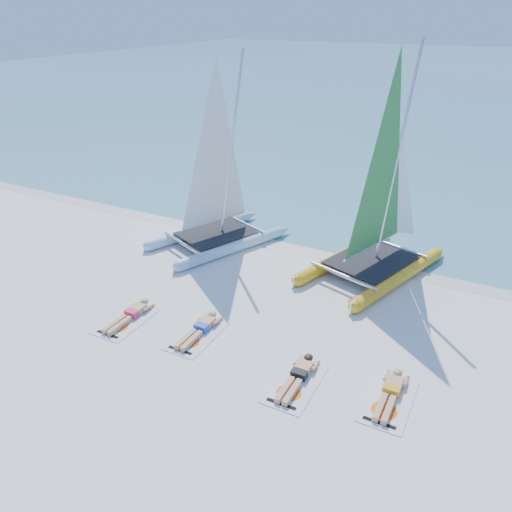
{
  "coord_description": "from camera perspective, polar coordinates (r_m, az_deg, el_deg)",
  "views": [
    {
      "loc": [
        6.17,
        -9.82,
        7.77
      ],
      "look_at": [
        0.45,
        1.2,
        1.58
      ],
      "focal_mm": 35.0,
      "sensor_mm": 36.0,
      "label": 1
    }
  ],
  "objects": [
    {
      "name": "catamaran_yellow",
      "position": [
        16.3,
        14.71,
        5.98
      ],
      "size": [
        4.05,
        5.86,
        7.28
      ],
      "rotation": [
        0.0,
        0.0,
        -0.31
      ],
      "color": "yellow",
      "rests_on": "ground"
    },
    {
      "name": "sunbather_d",
      "position": [
        11.88,
        15.15,
        -14.72
      ],
      "size": [
        0.37,
        1.73,
        0.26
      ],
      "color": "tan",
      "rests_on": "towel_d"
    },
    {
      "name": "catamaran_blue",
      "position": [
        17.7,
        -4.51,
        7.53
      ],
      "size": [
        4.17,
        5.54,
        6.83
      ],
      "rotation": [
        0.0,
        0.0,
        -0.4
      ],
      "color": "#B0D6E8",
      "rests_on": "ground"
    },
    {
      "name": "wet_sand_strip",
      "position": [
        18.25,
        4.97,
        1.21
      ],
      "size": [
        140.0,
        1.4,
        0.01
      ],
      "primitive_type": "cube",
      "color": "silver",
      "rests_on": "ground"
    },
    {
      "name": "towel_d",
      "position": [
        11.8,
        14.86,
        -15.68
      ],
      "size": [
        1.0,
        1.85,
        0.02
      ],
      "primitive_type": "cube",
      "color": "white",
      "rests_on": "ground"
    },
    {
      "name": "sunbather_b",
      "position": [
        13.51,
        -6.38,
        -8.18
      ],
      "size": [
        0.37,
        1.73,
        0.26
      ],
      "color": "tan",
      "rests_on": "towel_b"
    },
    {
      "name": "towel_a",
      "position": [
        14.36,
        -14.59,
        -7.16
      ],
      "size": [
        1.0,
        1.85,
        0.02
      ],
      "primitive_type": "cube",
      "color": "white",
      "rests_on": "ground"
    },
    {
      "name": "towel_b",
      "position": [
        13.44,
        -6.81,
        -8.97
      ],
      "size": [
        1.0,
        1.85,
        0.02
      ],
      "primitive_type": "cube",
      "color": "white",
      "rests_on": "ground"
    },
    {
      "name": "sunbather_c",
      "position": [
        11.95,
        4.86,
        -13.42
      ],
      "size": [
        0.37,
        1.73,
        0.26
      ],
      "color": "tan",
      "rests_on": "towel_c"
    },
    {
      "name": "towel_c",
      "position": [
        11.88,
        4.47,
        -14.36
      ],
      "size": [
        1.0,
        1.85,
        0.02
      ],
      "primitive_type": "cube",
      "color": "white",
      "rests_on": "ground"
    },
    {
      "name": "sea",
      "position": [
        73.49,
        23.74,
        18.37
      ],
      "size": [
        140.0,
        115.0,
        0.01
      ],
      "primitive_type": "cube",
      "color": "#7CD0CB",
      "rests_on": "ground"
    },
    {
      "name": "sunbather_a",
      "position": [
        14.42,
        -14.14,
        -6.44
      ],
      "size": [
        0.37,
        1.73,
        0.26
      ],
      "color": "tan",
      "rests_on": "towel_a"
    },
    {
      "name": "ground",
      "position": [
        13.96,
        -3.95,
        -7.39
      ],
      "size": [
        140.0,
        140.0,
        0.0
      ],
      "primitive_type": "plane",
      "color": "white",
      "rests_on": "ground"
    }
  ]
}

